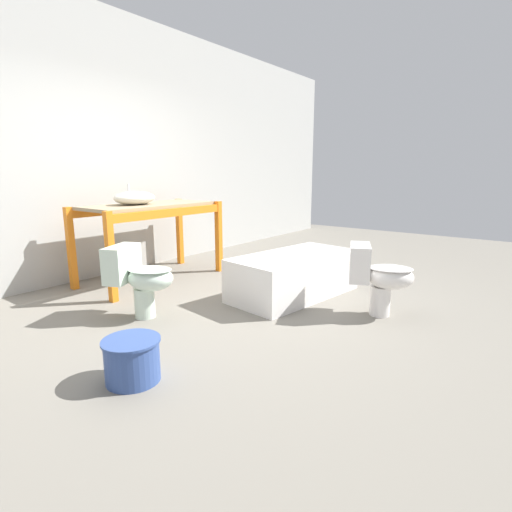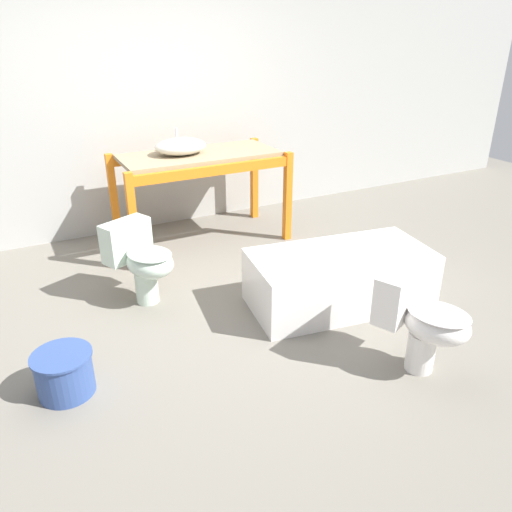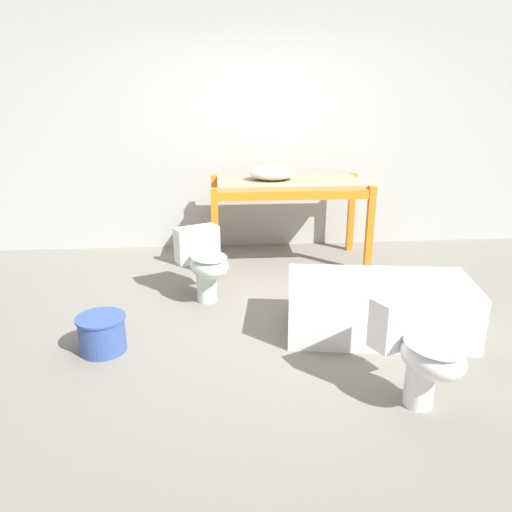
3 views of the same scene
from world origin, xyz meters
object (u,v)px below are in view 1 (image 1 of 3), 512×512
toilet_near (378,275)px  bucket_white (132,359)px  sink_basin (135,198)px  toilet_far (140,276)px  bathtub_main (294,272)px

toilet_near → bucket_white: size_ratio=1.83×
sink_basin → toilet_far: 1.37m
toilet_near → bucket_white: toilet_near is taller
bathtub_main → bucket_white: bathtub_main is taller
toilet_far → bucket_white: (-0.74, -0.88, -0.23)m
toilet_near → toilet_far: size_ratio=1.00×
bathtub_main → toilet_near: bearing=-84.8°
bucket_white → sink_basin: bearing=51.9°
sink_basin → toilet_near: (0.61, -2.66, -0.61)m
toilet_near → toilet_far: 2.14m
toilet_near → bucket_white: bearing=135.0°
sink_basin → bucket_white: bearing=-128.1°
bathtub_main → toilet_near: toilet_near is taller
bathtub_main → toilet_far: size_ratio=2.27×
sink_basin → toilet_far: size_ratio=0.75×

